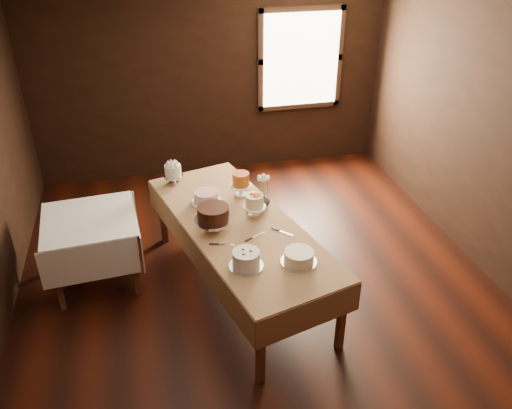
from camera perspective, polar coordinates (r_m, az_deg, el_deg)
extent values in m
cube|color=black|center=(5.57, 0.47, -9.47)|extent=(5.00, 6.00, 0.01)
cube|color=beige|center=(4.34, 0.64, 20.14)|extent=(5.00, 6.00, 0.01)
cube|color=black|center=(7.54, -4.99, 13.59)|extent=(5.00, 0.02, 2.80)
cube|color=black|center=(5.86, 25.17, 5.66)|extent=(0.02, 6.00, 2.80)
cube|color=#FFEABF|center=(7.72, 4.96, 15.52)|extent=(1.10, 0.05, 1.30)
cube|color=#4B2813|center=(4.46, 0.48, -15.64)|extent=(0.08, 0.08, 0.73)
cube|color=#4B2813|center=(6.22, -10.21, -1.14)|extent=(0.08, 0.08, 0.73)
cube|color=#4B2813|center=(4.80, 9.35, -12.08)|extent=(0.08, 0.08, 0.73)
cube|color=#4B2813|center=(6.47, -3.34, 0.66)|extent=(0.08, 0.08, 0.73)
cube|color=#4B2813|center=(5.18, -1.89, -2.37)|extent=(1.58, 2.70, 0.04)
cube|color=tan|center=(5.16, -1.89, -2.13)|extent=(1.65, 2.77, 0.01)
cube|color=#4B2813|center=(5.48, -20.95, -7.77)|extent=(0.06, 0.06, 0.73)
cube|color=#4B2813|center=(6.10, -20.87, -3.57)|extent=(0.06, 0.06, 0.73)
cube|color=#4B2813|center=(5.45, -13.15, -6.60)|extent=(0.06, 0.06, 0.73)
cube|color=#4B2813|center=(6.07, -13.91, -2.50)|extent=(0.06, 0.06, 0.73)
cube|color=#4B2813|center=(5.55, -17.84, -1.75)|extent=(0.91, 0.91, 0.04)
cube|color=white|center=(5.54, -17.88, -1.53)|extent=(1.00, 1.00, 0.01)
cylinder|color=silver|center=(5.94, -9.02, 2.79)|extent=(0.22, 0.22, 0.11)
cylinder|color=silver|center=(5.88, -9.11, 3.80)|extent=(0.20, 0.20, 0.13)
cylinder|color=white|center=(5.53, -5.44, 0.28)|extent=(0.32, 0.32, 0.01)
cylinder|color=silver|center=(5.50, -5.47, 0.81)|extent=(0.36, 0.36, 0.11)
cylinder|color=white|center=(5.62, -1.65, 1.65)|extent=(0.24, 0.24, 0.14)
cylinder|color=#A85018|center=(5.55, -1.67, 2.90)|extent=(0.24, 0.24, 0.14)
cylinder|color=silver|center=(5.04, -4.65, -2.10)|extent=(0.37, 0.37, 0.14)
cylinder|color=#33130A|center=(4.97, -4.71, -0.81)|extent=(0.38, 0.38, 0.13)
cylinder|color=white|center=(5.26, -0.17, -0.64)|extent=(0.24, 0.24, 0.12)
cylinder|color=beige|center=(5.20, -0.17, 0.51)|extent=(0.23, 0.23, 0.13)
cylinder|color=silver|center=(4.58, -1.08, -6.73)|extent=(0.31, 0.31, 0.01)
cylinder|color=silver|center=(4.53, -1.09, -5.95)|extent=(0.28, 0.28, 0.14)
cylinder|color=silver|center=(4.64, 4.70, -6.25)|extent=(0.33, 0.33, 0.01)
cylinder|color=beige|center=(4.61, 4.73, -5.69)|extent=(0.31, 0.31, 0.10)
cube|color=silver|center=(4.98, 0.22, -3.36)|extent=(0.22, 0.14, 0.01)
cube|color=silver|center=(5.01, 3.34, -3.15)|extent=(0.18, 0.19, 0.01)
cube|color=silver|center=(5.38, -4.24, -0.64)|extent=(0.16, 0.21, 0.01)
cube|color=silver|center=(5.45, -0.58, -0.05)|extent=(0.12, 0.23, 0.01)
cube|color=silver|center=(4.85, -3.21, -4.41)|extent=(0.24, 0.09, 0.01)
imported|color=#2D2823|center=(5.41, 0.80, 0.50)|extent=(0.19, 0.19, 0.15)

